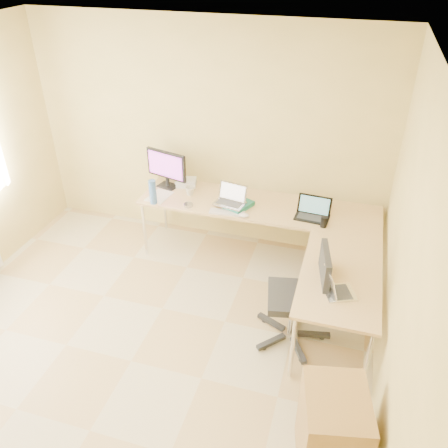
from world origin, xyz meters
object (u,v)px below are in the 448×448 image
(laptop_return, at_px, (341,285))
(monitor, at_px, (167,169))
(desk_main, at_px, (257,232))
(water_bottle, at_px, (153,192))
(office_chair, at_px, (294,296))
(desk_return, at_px, (336,306))
(desk_fan, at_px, (178,173))
(keyboard, at_px, (227,212))
(laptop_center, at_px, (230,195))
(laptop_black, at_px, (313,209))
(cabinet, at_px, (332,433))
(mug, at_px, (190,191))

(laptop_return, bearing_deg, monitor, 33.94)
(desk_main, bearing_deg, water_bottle, -165.20)
(office_chair, bearing_deg, desk_return, 8.56)
(desk_fan, bearing_deg, keyboard, -14.43)
(desk_return, relative_size, desk_fan, 4.45)
(desk_return, distance_m, office_chair, 0.42)
(desk_main, height_order, laptop_center, laptop_center)
(laptop_black, height_order, laptop_return, laptop_black)
(laptop_center, xyz_separation_m, desk_fan, (-0.73, 0.36, -0.01))
(monitor, height_order, cabinet, monitor)
(mug, height_order, water_bottle, water_bottle)
(office_chair, height_order, cabinet, office_chair)
(desk_main, height_order, water_bottle, water_bottle)
(desk_return, height_order, desk_fan, desk_fan)
(desk_fan, bearing_deg, desk_main, 7.37)
(desk_return, bearing_deg, laptop_black, 112.80)
(water_bottle, bearing_deg, desk_return, -18.49)
(desk_return, bearing_deg, laptop_return, -88.56)
(laptop_black, relative_size, office_chair, 0.35)
(monitor, height_order, laptop_black, monitor)
(desk_main, bearing_deg, laptop_black, -10.86)
(desk_main, bearing_deg, cabinet, -65.23)
(desk_main, bearing_deg, laptop_center, -150.98)
(mug, bearing_deg, laptop_center, -17.09)
(laptop_black, relative_size, desk_fan, 1.20)
(laptop_return, bearing_deg, laptop_black, -4.66)
(desk_return, height_order, laptop_return, laptop_return)
(laptop_center, relative_size, keyboard, 0.87)
(keyboard, xyz_separation_m, mug, (-0.52, 0.28, 0.04))
(office_chair, bearing_deg, laptop_return, -28.92)
(laptop_center, bearing_deg, laptop_return, -30.19)
(office_chair, relative_size, cabinet, 1.40)
(desk_main, relative_size, office_chair, 2.61)
(desk_fan, height_order, office_chair, desk_fan)
(desk_main, xyz_separation_m, keyboard, (-0.28, -0.28, 0.37))
(desk_main, distance_m, water_bottle, 1.27)
(monitor, xyz_separation_m, desk_fan, (0.11, 0.08, -0.08))
(desk_return, bearing_deg, monitor, 152.04)
(water_bottle, relative_size, cabinet, 0.38)
(mug, bearing_deg, desk_return, -29.35)
(desk_main, relative_size, desk_return, 2.04)
(laptop_center, bearing_deg, monitor, 172.59)
(desk_return, relative_size, laptop_return, 4.49)
(laptop_center, distance_m, mug, 0.55)
(laptop_black, relative_size, water_bottle, 1.26)
(water_bottle, bearing_deg, keyboard, 1.47)
(water_bottle, bearing_deg, office_chair, -25.90)
(keyboard, xyz_separation_m, cabinet, (1.35, -2.03, -0.38))
(laptop_black, bearing_deg, monitor, 176.54)
(laptop_black, relative_size, cabinet, 0.48)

